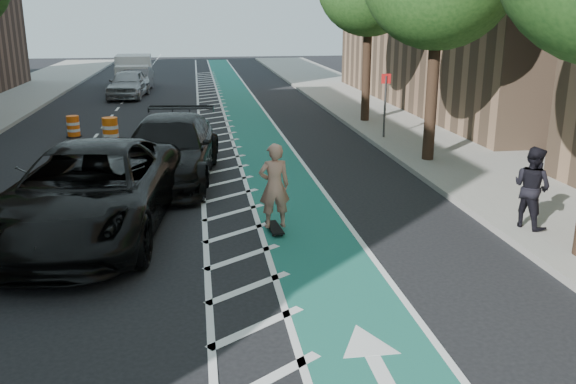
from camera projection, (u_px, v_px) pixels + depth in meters
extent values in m
plane|color=black|center=(161.00, 294.00, 10.33)|extent=(120.00, 120.00, 0.00)
cube|color=#1B5F57|center=(268.00, 157.00, 20.25)|extent=(2.00, 90.00, 0.01)
cube|color=silver|center=(222.00, 158.00, 20.03)|extent=(1.40, 90.00, 0.01)
cube|color=gray|center=(453.00, 148.00, 21.15)|extent=(5.00, 90.00, 0.15)
cube|color=gray|center=(385.00, 151.00, 20.80)|extent=(0.12, 90.00, 0.16)
cylinder|color=#382619|center=(435.00, 95.00, 18.43)|extent=(0.36, 0.36, 4.40)
cylinder|color=#382619|center=(365.00, 72.00, 26.02)|extent=(0.36, 0.36, 4.40)
cylinder|color=#4C4C4C|center=(385.00, 109.00, 22.46)|extent=(0.08, 0.08, 2.40)
cube|color=red|center=(386.00, 79.00, 22.15)|extent=(0.35, 0.02, 0.35)
cube|color=black|center=(275.00, 227.00, 13.24)|extent=(0.33, 0.91, 0.03)
cylinder|color=black|center=(268.00, 226.00, 13.51)|extent=(0.04, 0.07, 0.07)
cylinder|color=black|center=(276.00, 226.00, 13.56)|extent=(0.04, 0.07, 0.07)
cylinder|color=black|center=(273.00, 235.00, 12.96)|extent=(0.04, 0.07, 0.07)
cylinder|color=black|center=(282.00, 235.00, 13.01)|extent=(0.04, 0.07, 0.07)
imported|color=tan|center=(274.00, 186.00, 12.98)|extent=(0.71, 0.50, 1.85)
imported|color=black|center=(90.00, 191.00, 12.94)|extent=(3.95, 7.18, 1.90)
imported|color=black|center=(169.00, 149.00, 17.19)|extent=(3.15, 6.35, 1.77)
imported|color=#A0A1A6|center=(128.00, 84.00, 34.30)|extent=(2.29, 4.80, 1.58)
imported|color=#5D5C62|center=(137.00, 79.00, 37.29)|extent=(1.72, 4.38, 1.42)
imported|color=black|center=(532.00, 187.00, 12.91)|extent=(0.96, 1.06, 1.76)
cube|color=beige|center=(134.00, 71.00, 39.99)|extent=(2.31, 3.26, 1.99)
cube|color=beige|center=(133.00, 78.00, 37.81)|extent=(2.05, 1.67, 1.49)
cylinder|color=black|center=(118.00, 85.00, 37.39)|extent=(0.28, 0.70, 0.70)
cylinder|color=black|center=(148.00, 85.00, 37.71)|extent=(0.28, 0.70, 0.70)
cylinder|color=black|center=(122.00, 79.00, 40.76)|extent=(0.28, 0.70, 0.70)
cylinder|color=black|center=(149.00, 79.00, 41.08)|extent=(0.28, 0.70, 0.70)
cylinder|color=#D65B0B|center=(41.00, 196.00, 14.48)|extent=(0.47, 0.47, 0.81)
cylinder|color=silver|center=(42.00, 201.00, 14.52)|extent=(0.48, 0.48, 0.11)
cylinder|color=silver|center=(41.00, 191.00, 14.45)|extent=(0.48, 0.48, 0.11)
cylinder|color=black|center=(43.00, 211.00, 14.59)|extent=(0.59, 0.59, 0.04)
cylinder|color=#FF650D|center=(110.00, 131.00, 22.17)|extent=(0.55, 0.55, 0.96)
cylinder|color=silver|center=(111.00, 135.00, 22.21)|extent=(0.57, 0.57, 0.13)
cylinder|color=silver|center=(110.00, 127.00, 22.13)|extent=(0.57, 0.57, 0.13)
cylinder|color=black|center=(112.00, 143.00, 22.29)|extent=(0.70, 0.70, 0.04)
cylinder|color=#FC5E0D|center=(73.00, 126.00, 23.41)|extent=(0.47, 0.47, 0.82)
cylinder|color=silver|center=(74.00, 130.00, 23.44)|extent=(0.48, 0.48, 0.11)
cylinder|color=silver|center=(73.00, 123.00, 23.37)|extent=(0.48, 0.48, 0.11)
cylinder|color=black|center=(74.00, 136.00, 23.52)|extent=(0.60, 0.60, 0.04)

